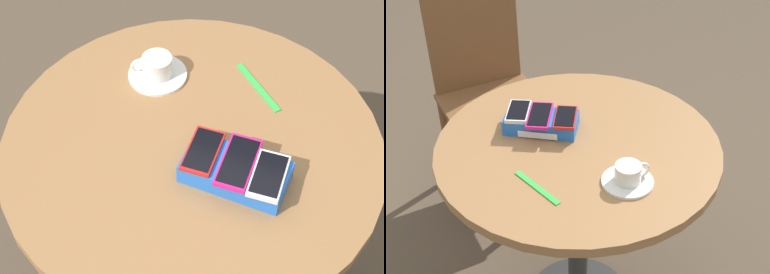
% 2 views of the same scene
% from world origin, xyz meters
% --- Properties ---
extents(round_table, '(0.85, 0.85, 0.73)m').
position_xyz_m(round_table, '(0.00, 0.00, 0.60)').
color(round_table, '#2D2D2D').
rests_on(round_table, ground_plane).
extents(phone_box, '(0.22, 0.12, 0.05)m').
position_xyz_m(phone_box, '(-0.12, 0.06, 0.76)').
color(phone_box, blue).
rests_on(phone_box, round_table).
extents(phone_white, '(0.07, 0.12, 0.01)m').
position_xyz_m(phone_white, '(-0.19, 0.06, 0.79)').
color(phone_white, silver).
rests_on(phone_white, phone_box).
extents(phone_magenta, '(0.07, 0.14, 0.01)m').
position_xyz_m(phone_magenta, '(-0.12, 0.05, 0.79)').
color(phone_magenta, '#D11975').
rests_on(phone_magenta, phone_box).
extents(phone_red, '(0.07, 0.12, 0.01)m').
position_xyz_m(phone_red, '(-0.04, 0.05, 0.79)').
color(phone_red, red).
rests_on(phone_red, phone_box).
extents(saucer, '(0.14, 0.14, 0.01)m').
position_xyz_m(saucer, '(0.15, -0.17, 0.74)').
color(saucer, silver).
rests_on(saucer, round_table).
extents(coffee_cup, '(0.10, 0.07, 0.05)m').
position_xyz_m(coffee_cup, '(0.16, -0.16, 0.77)').
color(coffee_cup, silver).
rests_on(coffee_cup, saucer).
extents(lanyard_strap, '(0.14, 0.13, 0.00)m').
position_xyz_m(lanyard_strap, '(-0.08, -0.22, 0.74)').
color(lanyard_strap, green).
rests_on(lanyard_strap, round_table).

